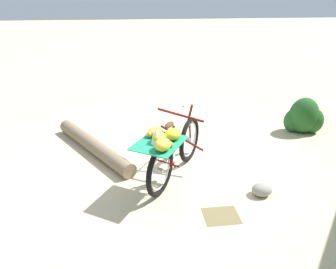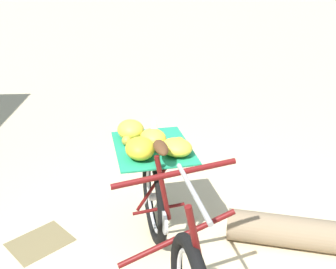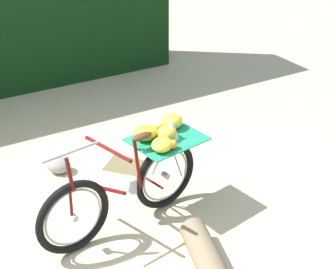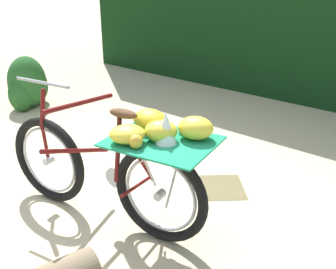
% 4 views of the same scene
% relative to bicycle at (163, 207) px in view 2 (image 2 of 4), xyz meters
% --- Properties ---
extents(bicycle, '(1.21, 1.66, 1.03)m').
position_rel_bicycle_xyz_m(bicycle, '(0.00, 0.00, 0.00)').
color(bicycle, black).
rests_on(bicycle, ground_plane).
extents(leaf_litter_patch, '(0.44, 0.36, 0.01)m').
position_rel_bicycle_xyz_m(leaf_litter_patch, '(-0.49, 0.88, -0.51)').
color(leaf_litter_patch, olive).
rests_on(leaf_litter_patch, ground_plane).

